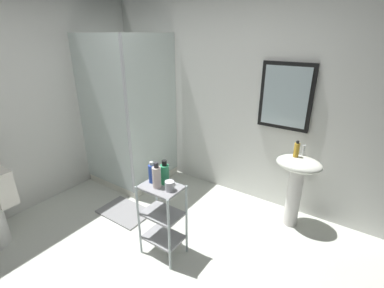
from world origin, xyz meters
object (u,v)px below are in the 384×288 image
object	(u,v)px
shower_stall	(133,151)
pedestal_sink	(297,178)
hand_soap_bottle	(297,150)
rinse_cup	(170,186)
shampoo_bottle_blue	(152,173)
body_wash_bottle_green	(165,174)
lotion_bottle_white	(157,177)
bath_mat	(125,212)
storage_cart	(162,215)

from	to	relation	value
shower_stall	pedestal_sink	size ratio (longest dim) A/B	2.47
pedestal_sink	hand_soap_bottle	distance (m)	0.31
shower_stall	rinse_cup	bearing A→B (deg)	-32.19
shampoo_bottle_blue	body_wash_bottle_green	bearing A→B (deg)	21.78
shower_stall	lotion_bottle_white	xyz separation A→B (m)	(1.24, -0.88, 0.38)
hand_soap_bottle	bath_mat	size ratio (longest dim) A/B	0.29
lotion_bottle_white	shampoo_bottle_blue	bearing A→B (deg)	156.01
lotion_bottle_white	bath_mat	distance (m)	1.17
pedestal_sink	body_wash_bottle_green	distance (m)	1.42
pedestal_sink	storage_cart	bearing A→B (deg)	-128.00
pedestal_sink	bath_mat	world-z (taller)	pedestal_sink
shower_stall	bath_mat	world-z (taller)	shower_stall
lotion_bottle_white	rinse_cup	size ratio (longest dim) A/B	2.78
hand_soap_bottle	lotion_bottle_white	bearing A→B (deg)	-126.26
body_wash_bottle_green	lotion_bottle_white	world-z (taller)	lotion_bottle_white
shower_stall	bath_mat	bearing A→B (deg)	-53.76
hand_soap_bottle	shampoo_bottle_blue	world-z (taller)	hand_soap_bottle
storage_cart	bath_mat	world-z (taller)	storage_cart
hand_soap_bottle	bath_mat	bearing A→B (deg)	-150.54
body_wash_bottle_green	rinse_cup	bearing A→B (deg)	-31.66
lotion_bottle_white	bath_mat	xyz separation A→B (m)	(-0.78, 0.25, -0.83)
shower_stall	pedestal_sink	distance (m)	2.17
pedestal_sink	bath_mat	size ratio (longest dim) A/B	1.35
shower_stall	lotion_bottle_white	bearing A→B (deg)	-35.35
bath_mat	shampoo_bottle_blue	bearing A→B (deg)	-16.97
storage_cart	rinse_cup	xyz separation A→B (m)	(0.10, -0.01, 0.35)
pedestal_sink	storage_cart	size ratio (longest dim) A/B	1.09
pedestal_sink	lotion_bottle_white	bearing A→B (deg)	-127.99
shampoo_bottle_blue	lotion_bottle_white	size ratio (longest dim) A/B	0.85
rinse_cup	bath_mat	world-z (taller)	rinse_cup
pedestal_sink	hand_soap_bottle	bearing A→B (deg)	166.65
lotion_bottle_white	rinse_cup	xyz separation A→B (m)	(0.12, 0.02, -0.06)
storage_cart	shower_stall	bearing A→B (deg)	145.93
lotion_bottle_white	rinse_cup	world-z (taller)	lotion_bottle_white
shower_stall	shampoo_bottle_blue	bearing A→B (deg)	-36.16
shampoo_bottle_blue	bath_mat	distance (m)	1.09
hand_soap_bottle	bath_mat	world-z (taller)	hand_soap_bottle
storage_cart	lotion_bottle_white	xyz separation A→B (m)	(-0.02, -0.03, 0.41)
shampoo_bottle_blue	rinse_cup	world-z (taller)	shampoo_bottle_blue
storage_cart	body_wash_bottle_green	world-z (taller)	body_wash_bottle_green
shower_stall	rinse_cup	size ratio (longest dim) A/B	23.38
hand_soap_bottle	rinse_cup	size ratio (longest dim) A/B	2.04
shower_stall	shampoo_bottle_blue	distance (m)	1.46
shower_stall	storage_cart	xyz separation A→B (m)	(1.26, -0.85, -0.03)
hand_soap_bottle	body_wash_bottle_green	distance (m)	1.38
bath_mat	rinse_cup	bearing A→B (deg)	-14.28
hand_soap_bottle	lotion_bottle_white	xyz separation A→B (m)	(-0.86, -1.17, -0.04)
storage_cart	body_wash_bottle_green	distance (m)	0.41
pedestal_sink	shower_stall	bearing A→B (deg)	-172.36
storage_cart	lotion_bottle_white	world-z (taller)	lotion_bottle_white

